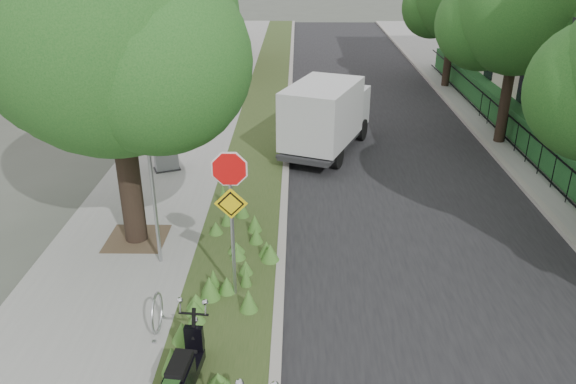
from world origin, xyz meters
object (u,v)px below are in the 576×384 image
sign_assembly (231,196)px  scooter_far (184,376)px  box_truck (326,114)px  utility_cabinet (166,154)px

sign_assembly → scooter_far: 3.36m
box_truck → utility_cabinet: 5.44m
sign_assembly → box_truck: 8.88m
utility_cabinet → sign_assembly: bearing=-67.0°
scooter_far → sign_assembly: bearing=79.6°
box_truck → sign_assembly: bearing=-104.6°
scooter_far → box_truck: box_truck is taller
scooter_far → utility_cabinet: 9.66m
box_truck → utility_cabinet: size_ratio=4.77×
sign_assembly → utility_cabinet: (-2.80, 6.60, -1.71)m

